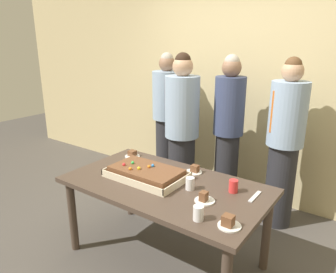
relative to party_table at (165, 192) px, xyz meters
name	(u,v)px	position (x,y,z in m)	size (l,w,h in m)	color
ground_plane	(165,257)	(0.00, 0.00, -0.64)	(12.00, 12.00, 0.00)	#4C4742
interior_back_panel	(247,72)	(0.00, 1.60, 0.86)	(8.00, 0.12, 3.00)	#CCB784
party_table	(165,192)	(0.00, 0.00, 0.00)	(1.66, 0.92, 0.72)	#47382D
sheet_cake	(146,173)	(-0.19, -0.01, 0.13)	(0.67, 0.41, 0.11)	beige
plated_slice_near_left	(229,223)	(0.70, -0.28, 0.11)	(0.15, 0.15, 0.08)	white
plated_slice_near_right	(204,199)	(0.41, -0.08, 0.11)	(0.15, 0.15, 0.08)	white
plated_slice_far_left	(132,155)	(-0.63, 0.31, 0.11)	(0.15, 0.15, 0.06)	white
plated_slice_far_right	(194,170)	(0.08, 0.32, 0.11)	(0.15, 0.15, 0.07)	white
drink_cup_nearest	(198,213)	(0.50, -0.32, 0.13)	(0.07, 0.07, 0.10)	white
drink_cup_middle	(190,184)	(0.23, 0.02, 0.13)	(0.07, 0.07, 0.10)	white
drink_cup_far_end	(233,186)	(0.52, 0.18, 0.13)	(0.07, 0.07, 0.10)	red
cake_server_utensil	(255,196)	(0.69, 0.20, 0.09)	(0.03, 0.20, 0.01)	silver
person_serving_front	(228,133)	(0.03, 1.09, 0.26)	(0.32, 0.32, 1.72)	#28282D
person_green_shirt_behind	(284,143)	(0.62, 1.14, 0.24)	(0.35, 0.35, 1.71)	#28282D
person_striped_tie_right	(182,132)	(-0.39, 0.84, 0.26)	(0.36, 0.36, 1.73)	#28282D
person_far_right_suit	(167,121)	(-0.84, 1.19, 0.24)	(0.36, 0.36, 1.71)	#28282D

